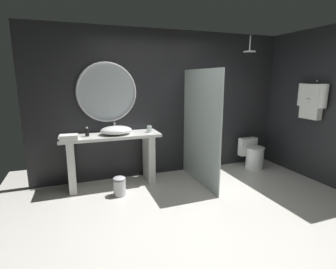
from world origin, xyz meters
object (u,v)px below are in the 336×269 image
Objects in this scene: rain_shower_head at (250,51)px; toilet at (253,155)px; soap_dispenser at (87,132)px; tumbler_cup at (149,129)px; folded_hand_towel at (69,137)px; vessel_sink at (116,130)px; waste_bin at (119,186)px; hanging_bathrobe at (312,99)px; round_wall_mirror at (107,92)px.

rain_shower_head is 2.00m from toilet.
soap_dispenser reaches higher than toilet.
folded_hand_towel is at bearing -174.23° from tumbler_cup.
vessel_sink is 0.45m from soap_dispenser.
tumbler_cup is (0.56, -0.01, -0.01)m from vessel_sink.
hanging_bathrobe is at bearing -6.81° from waste_bin.
soap_dispenser is at bearing 178.91° from tumbler_cup.
soap_dispenser is at bearing 28.91° from folded_hand_towel.
rain_shower_head reaches higher than tumbler_cup.
rain_shower_head reaches higher than toilet.
tumbler_cup is at bearing -22.97° from round_wall_mirror.
tumbler_cup is 0.11× the size of round_wall_mirror.
vessel_sink reaches higher than folded_hand_towel.
soap_dispenser is 0.53× the size of rain_shower_head.
round_wall_mirror is 0.98m from folded_hand_towel.
round_wall_mirror is (-0.09, 0.27, 0.60)m from vessel_sink.
tumbler_cup reaches higher than toilet.
vessel_sink is 3.34m from hanging_bathrobe.
round_wall_mirror reaches higher than waste_bin.
soap_dispenser is at bearing 132.30° from waste_bin.
soap_dispenser is 3.13m from rain_shower_head.
vessel_sink is at bearing 10.76° from folded_hand_towel.
waste_bin is at bearing -145.07° from tumbler_cup.
tumbler_cup reaches higher than folded_hand_towel.
tumbler_cup is at bearing 162.93° from hanging_bathrobe.
hanging_bathrobe is 2.17× the size of waste_bin.
rain_shower_head is (2.84, -0.15, 1.31)m from soap_dispenser.
soap_dispenser is at bearing 178.88° from toilet.
tumbler_cup is 0.38× the size of rain_shower_head.
waste_bin is at bearing -23.68° from folded_hand_towel.
vessel_sink is at bearing 176.64° from rain_shower_head.
soap_dispenser is 0.26× the size of toilet.
waste_bin is at bearing -172.03° from toilet.
waste_bin is 1.05m from folded_hand_towel.
hanging_bathrobe reaches higher than waste_bin.
tumbler_cup is at bearing 34.93° from waste_bin.
rain_shower_head is 1.35m from hanging_bathrobe.
round_wall_mirror reaches higher than toilet.
rain_shower_head reaches higher than vessel_sink.
round_wall_mirror is at bearing 34.69° from soap_dispenser.
toilet is (3.14, -0.06, -0.67)m from soap_dispenser.
soap_dispenser is 0.49× the size of waste_bin.
vessel_sink is at bearing 178.93° from toilet.
round_wall_mirror is (-0.64, 0.27, 0.61)m from tumbler_cup.
toilet is (2.13, -0.04, -0.65)m from tumbler_cup.
rain_shower_head is at bearing -3.04° from soap_dispenser.
waste_bin is at bearing -96.71° from vessel_sink.
vessel_sink is at bearing 165.63° from hanging_bathrobe.
toilet is 2.22× the size of folded_hand_towel.
tumbler_cup is 2.22m from toilet.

